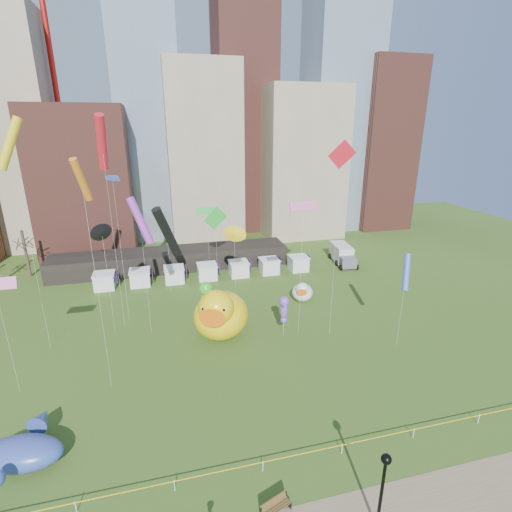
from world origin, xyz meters
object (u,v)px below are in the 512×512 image
object	(u,v)px
big_duck	(220,314)
whale_inflatable	(24,450)
small_duck	(302,292)
seahorse_green	(206,298)
park_bench	(275,506)
box_truck	(342,254)
lamppost	(383,484)
seahorse_purple	(284,308)

from	to	relation	value
big_duck	whale_inflatable	distance (m)	21.17
small_duck	seahorse_green	size ratio (longest dim) A/B	0.65
park_bench	box_truck	size ratio (longest dim) A/B	0.28
whale_inflatable	lamppost	world-z (taller)	lamppost
whale_inflatable	lamppost	bearing A→B (deg)	-14.00
seahorse_green	box_truck	world-z (taller)	seahorse_green
big_duck	park_bench	bearing A→B (deg)	-69.88
small_duck	box_truck	distance (m)	17.42
small_duck	park_bench	size ratio (longest dim) A/B	2.03
seahorse_green	big_duck	bearing A→B (deg)	-54.30
whale_inflatable	box_truck	distance (m)	52.04
seahorse_purple	big_duck	bearing A→B (deg)	-175.56
lamppost	box_truck	xyz separation A→B (m)	(19.00, 42.92, -1.95)
seahorse_purple	box_truck	distance (m)	27.01
small_duck	park_bench	xyz separation A→B (m)	(-12.49, -27.96, -0.80)
small_duck	seahorse_green	distance (m)	15.13
big_duck	seahorse_green	bearing A→B (deg)	166.26
whale_inflatable	small_duck	bearing A→B (deg)	46.72
seahorse_purple	box_truck	xyz separation A→B (m)	(17.42, 20.55, -1.94)
small_duck	whale_inflatable	xyz separation A→B (m)	(-28.54, -19.98, -0.23)
lamppost	park_bench	bearing A→B (deg)	156.41
whale_inflatable	park_bench	world-z (taller)	whale_inflatable
small_duck	park_bench	distance (m)	30.63
lamppost	box_truck	distance (m)	46.98
park_bench	box_truck	distance (m)	47.38
box_truck	park_bench	bearing A→B (deg)	-113.84
big_duck	whale_inflatable	world-z (taller)	big_duck
box_truck	seahorse_purple	bearing A→B (deg)	-122.83
small_duck	lamppost	bearing A→B (deg)	-79.75
seahorse_green	box_truck	xyz separation A→B (m)	(25.79, 18.11, -3.01)
seahorse_purple	small_duck	bearing A→B (deg)	73.01
whale_inflatable	park_bench	bearing A→B (deg)	-14.73
seahorse_green	lamppost	world-z (taller)	seahorse_green
whale_inflatable	park_bench	size ratio (longest dim) A/B	3.46
park_bench	seahorse_green	bearing A→B (deg)	72.98
big_duck	park_bench	xyz separation A→B (m)	(-0.21, -21.42, -2.41)
big_duck	whale_inflatable	size ratio (longest dim) A/B	1.28
seahorse_purple	lamppost	xyz separation A→B (m)	(-1.59, -22.37, 0.00)
big_duck	box_truck	xyz separation A→B (m)	(24.39, 19.07, -1.39)
seahorse_purple	lamppost	bearing A→B (deg)	-77.57
seahorse_green	box_truck	bearing A→B (deg)	15.19
big_duck	small_duck	bearing A→B (deg)	48.71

